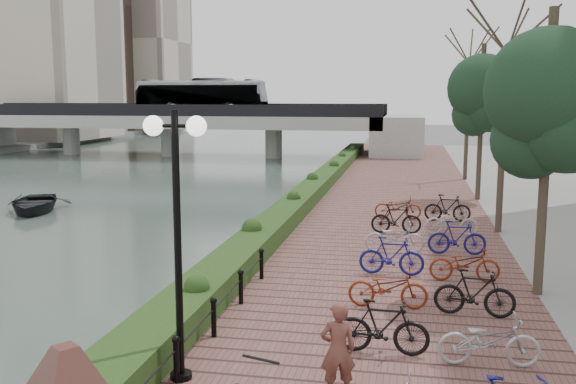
# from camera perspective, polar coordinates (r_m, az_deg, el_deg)

# --- Properties ---
(river_water) EXTENTS (30.00, 130.00, 0.02)m
(river_water) POSITION_cam_1_polar(r_m,az_deg,el_deg) (37.45, -21.58, 0.19)
(river_water) COLOR #3E4E48
(river_water) RESTS_ON ground
(promenade) EXTENTS (8.00, 75.00, 0.50)m
(promenade) POSITION_cam_1_polar(r_m,az_deg,el_deg) (24.26, 8.27, -2.99)
(promenade) COLOR brown
(promenade) RESTS_ON ground
(hedge) EXTENTS (1.10, 56.00, 0.60)m
(hedge) POSITION_cam_1_polar(r_m,az_deg,el_deg) (26.96, 1.30, -0.56)
(hedge) COLOR #1E3915
(hedge) RESTS_ON promenade
(lamppost) EXTENTS (1.02, 0.32, 4.36)m
(lamppost) POSITION_cam_1_polar(r_m,az_deg,el_deg) (10.15, -9.91, 0.57)
(lamppost) COLOR black
(lamppost) RESTS_ON promenade
(pedestrian) EXTENTS (0.64, 0.51, 1.52)m
(pedestrian) POSITION_cam_1_polar(r_m,az_deg,el_deg) (10.03, 4.45, -13.82)
(pedestrian) COLOR brown
(pedestrian) RESTS_ON promenade
(bicycle_parking) EXTENTS (2.40, 17.32, 1.00)m
(bicycle_parking) POSITION_cam_1_polar(r_m,az_deg,el_deg) (16.62, 12.25, -5.92)
(bicycle_parking) COLOR #AEB0B3
(bicycle_parking) RESTS_ON promenade
(street_trees) EXTENTS (3.20, 37.12, 6.80)m
(street_trees) POSITION_cam_1_polar(r_m,az_deg,el_deg) (19.22, 19.83, 3.92)
(street_trees) COLOR #342A1E
(street_trees) RESTS_ON promenade
(bridge) EXTENTS (36.00, 10.77, 6.50)m
(bridge) POSITION_cam_1_polar(r_m,az_deg,el_deg) (54.83, -9.97, 6.66)
(bridge) COLOR #9C9B97
(bridge) RESTS_ON ground
(boat) EXTENTS (4.05, 4.69, 0.81)m
(boat) POSITION_cam_1_polar(r_m,az_deg,el_deg) (30.19, -21.67, -0.90)
(boat) COLOR black
(boat) RESTS_ON river_water
(far_buildings) EXTENTS (35.00, 38.00, 38.00)m
(far_buildings) POSITION_cam_1_polar(r_m,az_deg,el_deg) (86.64, -22.72, 15.24)
(far_buildings) COLOR #C0B5A0
(far_buildings) RESTS_ON far_bank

